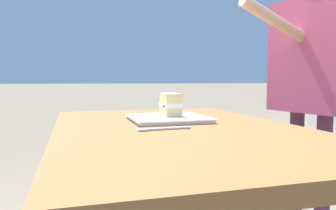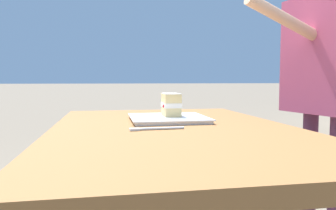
{
  "view_description": "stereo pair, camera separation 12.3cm",
  "coord_description": "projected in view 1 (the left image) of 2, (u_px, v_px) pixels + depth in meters",
  "views": [
    {
      "loc": [
        1.02,
        -0.33,
        0.92
      ],
      "look_at": [
        -0.16,
        0.01,
        0.83
      ],
      "focal_mm": 35.07,
      "sensor_mm": 36.0,
      "label": 1
    },
    {
      "loc": [
        1.05,
        -0.21,
        0.92
      ],
      "look_at": [
        -0.16,
        0.01,
        0.83
      ],
      "focal_mm": 35.07,
      "sensor_mm": 36.0,
      "label": 2
    }
  ],
  "objects": [
    {
      "name": "diner_person",
      "position": [
        312.0,
        61.0,
        1.57
      ],
      "size": [
        0.44,
        0.56,
        1.52
      ],
      "color": "#5D3049",
      "rests_on": "ground"
    },
    {
      "name": "cake_slice",
      "position": [
        171.0,
        105.0,
        1.25
      ],
      "size": [
        0.1,
        0.07,
        0.09
      ],
      "color": "#E0C17A",
      "rests_on": "dessert_plate"
    },
    {
      "name": "patio_table",
      "position": [
        178.0,
        163.0,
        1.09
      ],
      "size": [
        1.23,
        0.78,
        0.77
      ],
      "color": "brown",
      "rests_on": "ground"
    },
    {
      "name": "dessert_plate",
      "position": [
        168.0,
        118.0,
        1.23
      ],
      "size": [
        0.28,
        0.28,
        0.02
      ],
      "color": "white",
      "rests_on": "patio_table"
    },
    {
      "name": "dessert_fork",
      "position": [
        161.0,
        129.0,
        1.0
      ],
      "size": [
        0.03,
        0.17,
        0.01
      ],
      "color": "silver",
      "rests_on": "patio_table"
    }
  ]
}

